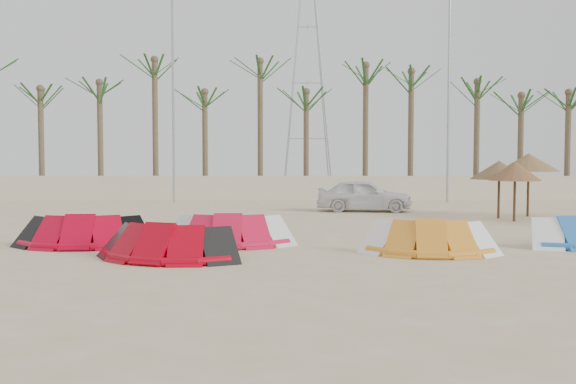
{
  "coord_description": "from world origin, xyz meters",
  "views": [
    {
      "loc": [
        0.2,
        -12.76,
        2.32
      ],
      "look_at": [
        0.0,
        6.0,
        1.3
      ],
      "focal_mm": 40.0,
      "sensor_mm": 36.0,
      "label": 1
    }
  ],
  "objects_px": {
    "kite_red_mid": "(168,240)",
    "parasol_left": "(499,170)",
    "kite_red_left": "(87,229)",
    "car": "(364,195)",
    "kite_red_right": "(230,229)",
    "kite_orange": "(427,236)",
    "parasol_mid": "(515,171)",
    "parasol_right": "(529,162)"
  },
  "relations": [
    {
      "from": "kite_red_mid",
      "to": "parasol_left",
      "type": "relative_size",
      "value": 1.7
    },
    {
      "from": "kite_red_left",
      "to": "car",
      "type": "distance_m",
      "value": 13.61
    },
    {
      "from": "kite_red_left",
      "to": "kite_red_right",
      "type": "relative_size",
      "value": 1.04
    },
    {
      "from": "kite_red_mid",
      "to": "kite_red_right",
      "type": "bearing_deg",
      "value": 63.39
    },
    {
      "from": "kite_red_left",
      "to": "car",
      "type": "xyz_separation_m",
      "value": [
        8.48,
        10.64,
        0.27
      ]
    },
    {
      "from": "kite_red_right",
      "to": "car",
      "type": "bearing_deg",
      "value": 65.69
    },
    {
      "from": "car",
      "to": "kite_orange",
      "type": "bearing_deg",
      "value": -172.5
    },
    {
      "from": "kite_red_left",
      "to": "parasol_mid",
      "type": "distance_m",
      "value": 14.94
    },
    {
      "from": "car",
      "to": "kite_red_mid",
      "type": "bearing_deg",
      "value": 161.62
    },
    {
      "from": "car",
      "to": "parasol_left",
      "type": "bearing_deg",
      "value": -116.98
    },
    {
      "from": "kite_red_right",
      "to": "parasol_right",
      "type": "relative_size",
      "value": 1.35
    },
    {
      "from": "kite_red_left",
      "to": "parasol_left",
      "type": "height_order",
      "value": "parasol_left"
    },
    {
      "from": "kite_red_left",
      "to": "kite_orange",
      "type": "distance_m",
      "value": 8.8
    },
    {
      "from": "kite_red_left",
      "to": "parasol_mid",
      "type": "height_order",
      "value": "parasol_mid"
    },
    {
      "from": "kite_red_left",
      "to": "parasol_left",
      "type": "relative_size",
      "value": 1.59
    },
    {
      "from": "parasol_right",
      "to": "parasol_mid",
      "type": "bearing_deg",
      "value": -121.44
    },
    {
      "from": "parasol_right",
      "to": "kite_red_left",
      "type": "bearing_deg",
      "value": -150.32
    },
    {
      "from": "kite_red_mid",
      "to": "car",
      "type": "distance_m",
      "value": 14.08
    },
    {
      "from": "kite_orange",
      "to": "parasol_left",
      "type": "xyz_separation_m",
      "value": [
        4.51,
        8.76,
        1.42
      ]
    },
    {
      "from": "kite_red_left",
      "to": "kite_red_mid",
      "type": "xyz_separation_m",
      "value": [
        2.59,
        -2.14,
        -0.0
      ]
    },
    {
      "from": "kite_orange",
      "to": "car",
      "type": "height_order",
      "value": "car"
    },
    {
      "from": "kite_orange",
      "to": "parasol_right",
      "type": "bearing_deg",
      "value": 58.32
    },
    {
      "from": "kite_orange",
      "to": "kite_red_mid",
      "type": "bearing_deg",
      "value": -171.69
    },
    {
      "from": "kite_red_right",
      "to": "car",
      "type": "distance_m",
      "value": 11.44
    },
    {
      "from": "parasol_left",
      "to": "kite_red_left",
      "type": "bearing_deg",
      "value": -150.38
    },
    {
      "from": "kite_red_right",
      "to": "parasol_left",
      "type": "bearing_deg",
      "value": 37.67
    },
    {
      "from": "parasol_mid",
      "to": "kite_red_left",
      "type": "bearing_deg",
      "value": -154.57
    },
    {
      "from": "parasol_mid",
      "to": "kite_orange",
      "type": "bearing_deg",
      "value": -121.74
    },
    {
      "from": "kite_red_left",
      "to": "parasol_mid",
      "type": "xyz_separation_m",
      "value": [
        13.43,
        6.39,
        1.4
      ]
    },
    {
      "from": "kite_red_left",
      "to": "parasol_right",
      "type": "distance_m",
      "value": 16.92
    },
    {
      "from": "kite_orange",
      "to": "parasol_mid",
      "type": "bearing_deg",
      "value": 58.26
    },
    {
      "from": "parasol_mid",
      "to": "parasol_left",
      "type": "bearing_deg",
      "value": 100.5
    },
    {
      "from": "parasol_right",
      "to": "car",
      "type": "relative_size",
      "value": 0.61
    },
    {
      "from": "parasol_left",
      "to": "parasol_right",
      "type": "height_order",
      "value": "parasol_right"
    },
    {
      "from": "kite_red_right",
      "to": "kite_orange",
      "type": "bearing_deg",
      "value": -16.47
    },
    {
      "from": "kite_orange",
      "to": "parasol_right",
      "type": "relative_size",
      "value": 1.33
    },
    {
      "from": "kite_red_mid",
      "to": "parasol_left",
      "type": "height_order",
      "value": "parasol_left"
    },
    {
      "from": "kite_red_mid",
      "to": "parasol_right",
      "type": "distance_m",
      "value": 16.04
    },
    {
      "from": "kite_red_mid",
      "to": "kite_red_left",
      "type": "bearing_deg",
      "value": 140.39
    },
    {
      "from": "kite_red_mid",
      "to": "kite_red_right",
      "type": "height_order",
      "value": "same"
    },
    {
      "from": "kite_orange",
      "to": "parasol_left",
      "type": "height_order",
      "value": "parasol_left"
    },
    {
      "from": "parasol_left",
      "to": "parasol_right",
      "type": "xyz_separation_m",
      "value": [
        1.4,
        0.81,
        0.28
      ]
    }
  ]
}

